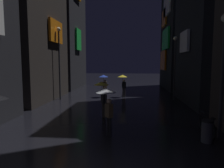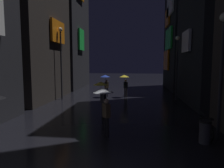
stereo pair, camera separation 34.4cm
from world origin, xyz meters
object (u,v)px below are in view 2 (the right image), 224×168
(pedestrian_foreground_right_clear, at_px, (104,98))
(trash_bin, at_px, (205,132))
(pedestrian_midstreet_centre_yellow, at_px, (125,80))
(streetlamp_right_near, at_px, (222,61))
(pedestrian_midstreet_left_blue, at_px, (106,80))
(streetlamp_left_far, at_px, (61,56))
(bicycle_parked_at_storefront, at_px, (206,128))
(pedestrian_foreground_left_yellow, at_px, (102,89))
(streetlamp_right_far, at_px, (177,60))

(pedestrian_foreground_right_clear, height_order, trash_bin, pedestrian_foreground_right_clear)
(pedestrian_midstreet_centre_yellow, distance_m, streetlamp_right_near, 11.17)
(pedestrian_midstreet_left_blue, xyz_separation_m, trash_bin, (5.61, -10.44, -1.20))
(streetlamp_right_near, distance_m, trash_bin, 2.94)
(streetlamp_right_near, relative_size, streetlamp_left_far, 0.83)
(pedestrian_midstreet_centre_yellow, distance_m, bicycle_parked_at_storefront, 10.71)
(pedestrian_foreground_right_clear, relative_size, trash_bin, 2.28)
(pedestrian_foreground_right_clear, xyz_separation_m, streetlamp_right_near, (4.83, 0.14, 1.61))
(bicycle_parked_at_storefront, distance_m, streetlamp_right_near, 2.93)
(pedestrian_midstreet_left_blue, xyz_separation_m, bicycle_parked_at_storefront, (5.91, -9.64, -1.28))
(pedestrian_foreground_left_yellow, height_order, streetlamp_left_far, streetlamp_left_far)
(streetlamp_right_far, bearing_deg, trash_bin, -94.13)
(bicycle_parked_at_storefront, xyz_separation_m, trash_bin, (-0.30, -0.80, 0.08))
(pedestrian_foreground_left_yellow, bearing_deg, streetlamp_right_near, -27.74)
(pedestrian_foreground_left_yellow, height_order, streetlamp_right_near, streetlamp_right_near)
(pedestrian_foreground_left_yellow, height_order, streetlamp_right_far, streetlamp_right_far)
(pedestrian_foreground_right_clear, xyz_separation_m, trash_bin, (4.13, -0.38, -1.20))
(bicycle_parked_at_storefront, relative_size, streetlamp_right_far, 0.33)
(pedestrian_midstreet_left_blue, bearing_deg, streetlamp_right_near, -57.51)
(pedestrian_midstreet_centre_yellow, bearing_deg, trash_bin, -70.19)
(streetlamp_right_near, height_order, streetlamp_left_far, streetlamp_left_far)
(pedestrian_foreground_left_yellow, xyz_separation_m, streetlamp_right_near, (5.47, -2.87, 1.61))
(streetlamp_left_far, bearing_deg, streetlamp_right_far, 5.16)
(pedestrian_midstreet_centre_yellow, height_order, pedestrian_foreground_right_clear, same)
(pedestrian_foreground_right_clear, bearing_deg, pedestrian_foreground_left_yellow, 101.94)
(trash_bin, bearing_deg, bicycle_parked_at_storefront, 69.41)
(pedestrian_midstreet_centre_yellow, xyz_separation_m, streetlamp_left_far, (-5.48, -1.81, 2.19))
(pedestrian_midstreet_centre_yellow, height_order, pedestrian_foreground_left_yellow, same)
(pedestrian_foreground_right_clear, relative_size, streetlamp_left_far, 0.34)
(bicycle_parked_at_storefront, bearing_deg, streetlamp_left_far, 140.22)
(bicycle_parked_at_storefront, bearing_deg, pedestrian_foreground_left_yellow, 152.86)
(pedestrian_midstreet_centre_yellow, bearing_deg, pedestrian_foreground_left_yellow, -97.48)
(pedestrian_foreground_right_clear, xyz_separation_m, pedestrian_midstreet_left_blue, (-1.48, 10.06, 0.00))
(pedestrian_midstreet_left_blue, distance_m, streetlamp_right_far, 6.60)
(pedestrian_foreground_left_yellow, bearing_deg, bicycle_parked_at_storefront, -27.14)
(pedestrian_foreground_right_clear, height_order, streetlamp_left_far, streetlamp_left_far)
(pedestrian_midstreet_centre_yellow, relative_size, pedestrian_foreground_right_clear, 1.00)
(bicycle_parked_at_storefront, height_order, trash_bin, bicycle_parked_at_storefront)
(pedestrian_foreground_left_yellow, relative_size, trash_bin, 2.28)
(streetlamp_right_far, bearing_deg, bicycle_parked_at_storefront, -92.57)
(pedestrian_foreground_left_yellow, height_order, pedestrian_midstreet_left_blue, same)
(streetlamp_right_near, bearing_deg, streetlamp_left_far, 140.41)
(bicycle_parked_at_storefront, bearing_deg, streetlamp_right_near, -34.71)
(bicycle_parked_at_storefront, height_order, streetlamp_right_near, streetlamp_right_near)
(pedestrian_midstreet_centre_yellow, distance_m, pedestrian_foreground_right_clear, 10.23)
(pedestrian_midstreet_centre_yellow, relative_size, pedestrian_midstreet_left_blue, 1.00)
(pedestrian_midstreet_left_blue, bearing_deg, pedestrian_foreground_left_yellow, -83.15)
(pedestrian_midstreet_centre_yellow, relative_size, bicycle_parked_at_storefront, 1.16)
(pedestrian_foreground_left_yellow, relative_size, streetlamp_right_far, 0.38)
(streetlamp_left_far, relative_size, trash_bin, 6.76)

